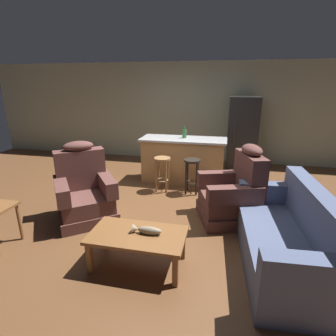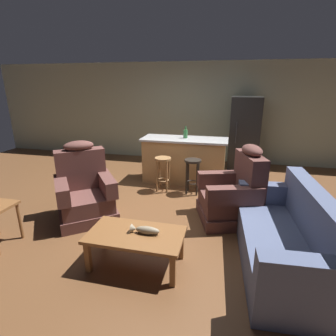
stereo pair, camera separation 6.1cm
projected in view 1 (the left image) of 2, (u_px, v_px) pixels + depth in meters
name	position (u px, v px, depth m)	size (l,w,h in m)	color
ground_plane	(170.00, 207.00, 4.55)	(12.00, 12.00, 0.00)	brown
back_wall	(194.00, 113.00, 7.05)	(12.00, 0.05, 2.60)	#9EA88E
coffee_table	(138.00, 238.00, 3.00)	(1.10, 0.60, 0.42)	brown
fish_figurine	(147.00, 230.00, 2.97)	(0.34, 0.10, 0.10)	#4C3823
couch	(288.00, 239.00, 3.03)	(0.96, 1.95, 0.94)	#4C5675
recliner_near_lamp	(85.00, 192.00, 4.11)	(1.18, 1.18, 1.20)	brown
recliner_near_island	(234.00, 194.00, 4.05)	(1.05, 1.05, 1.20)	brown
kitchen_island	(183.00, 160.00, 5.66)	(1.80, 0.70, 0.95)	#AD7F4C
bar_stool_left	(162.00, 168.00, 5.14)	(0.32, 0.32, 0.68)	olive
bar_stool_right	(192.00, 170.00, 5.02)	(0.32, 0.32, 0.68)	black
refrigerator	(242.00, 134.00, 6.39)	(0.70, 0.69, 1.76)	black
bottle_tall_green	(184.00, 134.00, 5.53)	(0.09, 0.09, 0.25)	#2D6B38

